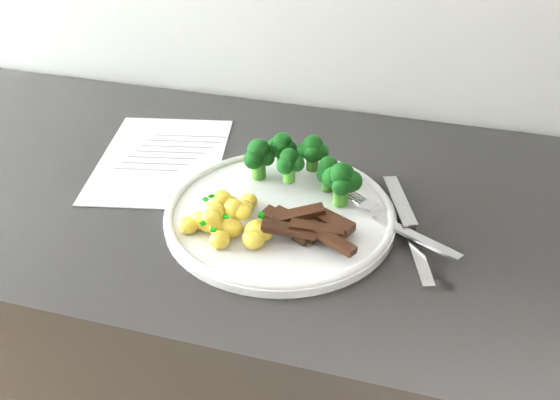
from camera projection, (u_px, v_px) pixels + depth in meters
counter at (301, 400)px, 1.10m from camera, size 2.35×0.59×0.88m
recipe_paper at (162, 159)px, 0.95m from camera, size 0.24×0.30×0.00m
plate at (280, 213)px, 0.81m from camera, size 0.31×0.31×0.02m
broccoli at (304, 162)px, 0.84m from camera, size 0.17×0.11×0.07m
potatoes at (229, 221)px, 0.77m from camera, size 0.12×0.12×0.04m
beef_strips at (310, 226)px, 0.77m from camera, size 0.14×0.09×0.03m
fork at (398, 225)px, 0.77m from camera, size 0.18×0.13×0.02m
knife at (412, 240)px, 0.77m from camera, size 0.09×0.22×0.03m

